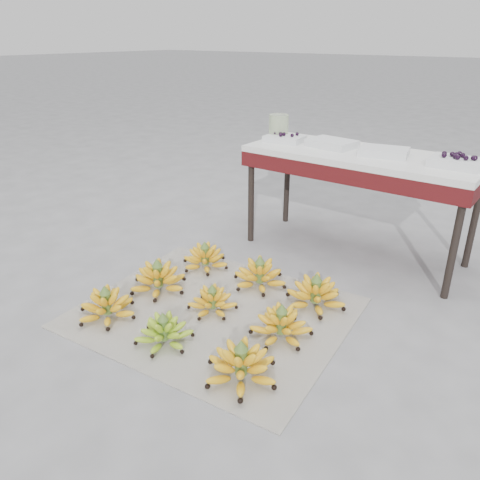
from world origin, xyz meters
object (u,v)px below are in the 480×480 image
Objects in this scene: newspaper_mat at (214,312)px; bunch_back_center at (260,275)px; bunch_back_right at (316,294)px; bunch_front_right at (241,366)px; bunch_front_left at (107,306)px; bunch_mid_right at (281,325)px; vendor_table at (360,165)px; bunch_back_left at (205,258)px; bunch_mid_left at (158,279)px; bunch_front_center at (164,332)px; glass_jar at (279,127)px; bunch_mid_center at (212,302)px; tray_far_right at (458,162)px; tray_left at (332,143)px; tray_far_left at (285,138)px; tray_right at (384,152)px.

bunch_back_center is at bearing 85.71° from newspaper_mat.
bunch_front_right is at bearing -77.55° from bunch_back_right.
bunch_front_left is 1.04× the size of bunch_back_center.
newspaper_mat is 4.09× the size of bunch_mid_right.
vendor_table is at bearing 90.82° from bunch_mid_right.
bunch_mid_left is at bearing -84.35° from bunch_back_left.
bunch_mid_right is (0.75, 0.03, -0.00)m from bunch_mid_left.
bunch_front_center is 1.04× the size of bunch_mid_right.
bunch_mid_center is at bearing -73.46° from glass_jar.
tray_far_right is at bearing 57.39° from bunch_front_left.
bunch_back_right is (0.38, 0.34, 0.01)m from bunch_mid_center.
bunch_front_right is 0.76m from bunch_back_center.
bunch_front_center is 1.07× the size of tray_left.
tray_far_right is (0.73, -0.03, 0.00)m from tray_left.
tray_far_left is at bearing -29.65° from glass_jar.
vendor_table reaches higher than bunch_back_left.
bunch_back_center is at bearing 106.86° from bunch_mid_center.
bunch_front_right is 1.70m from glass_jar.
bunch_back_center is 1.93× the size of glass_jar.
bunch_back_left is at bearing -97.24° from tray_far_left.
bunch_front_right is 1.35× the size of tray_right.
bunch_mid_center is 1.22m from tray_far_left.
vendor_table is 0.52m from tray_far_left.
tray_far_right is at bearing 98.27° from bunch_front_right.
bunch_mid_left is at bearing 154.55° from bunch_front_center.
bunch_front_right is 0.52m from bunch_mid_center.
tray_far_left is (-0.63, 0.69, 0.59)m from bunch_back_right.
tray_far_left is at bearing 104.18° from newspaper_mat.
bunch_mid_right reaches higher than bunch_mid_center.
bunch_back_center is at bearing -63.46° from glass_jar.
tray_left reaches higher than bunch_front_left.
bunch_mid_center is 1.08× the size of tray_right.
bunch_mid_center is 1.16× the size of tray_far_right.
bunch_mid_left is (-0.77, 0.31, 0.00)m from bunch_front_right.
newspaper_mat is 3.96× the size of bunch_back_left.
bunch_front_center is at bearing -92.64° from tray_left.
tray_left is 1.00× the size of tray_right.
bunch_mid_right is 1.12× the size of tray_far_right.
glass_jar is (-0.36, 0.72, 0.65)m from bunch_back_center.
tray_far_left is at bearing -178.36° from tray_right.
bunch_mid_left is 1.19× the size of tray_far_right.
bunch_back_right is at bearing -2.87° from bunch_back_center.
bunch_front_left is at bearing -95.18° from tray_far_left.
bunch_back_center is 0.86× the size of bunch_back_right.
bunch_back_left is 1.45m from tray_far_right.
bunch_back_left is 1.06m from vendor_table.
bunch_mid_left is at bearing -120.72° from vendor_table.
bunch_back_right is 1.18× the size of tray_left.
tray_right reaches higher than bunch_mid_left.
bunch_front_right is 1.21× the size of bunch_mid_left.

